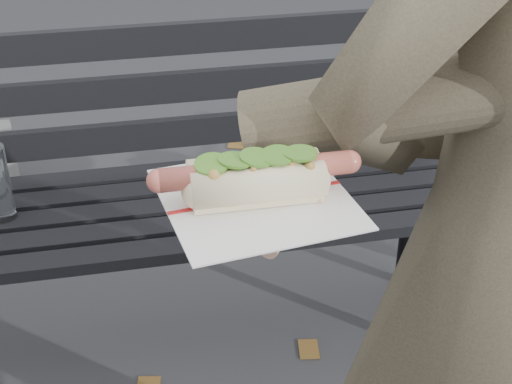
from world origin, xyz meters
TOP-DOWN VIEW (x-y plane):
  - park_bench at (0.02, 0.95)m, footprint 1.50×0.44m
  - held_hotdog at (0.21, -0.02)m, footprint 0.62×0.32m

SIDE VIEW (x-z plane):
  - park_bench at x=0.02m, z-range 0.08..0.96m
  - held_hotdog at x=0.21m, z-range 1.03..1.22m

